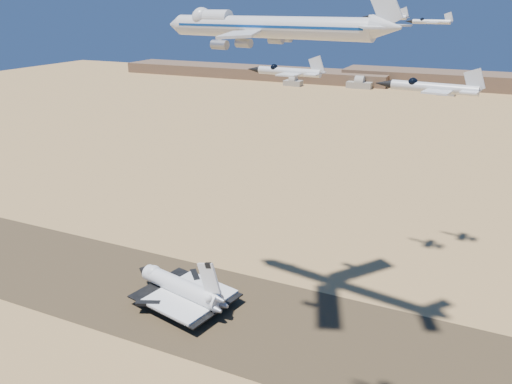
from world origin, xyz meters
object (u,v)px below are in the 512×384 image
at_px(crew_c, 187,322).
at_px(chase_jet_d, 430,22).
at_px(chase_jet_a, 287,71).
at_px(carrier_747, 260,27).
at_px(shuttle, 181,288).
at_px(chase_jet_c, 386,17).
at_px(chase_jet_b, 431,87).
at_px(crew_b, 181,319).
at_px(crew_a, 186,316).

height_order(crew_c, chase_jet_d, chase_jet_d).
bearing_deg(chase_jet_a, carrier_747, 124.15).
distance_m(shuttle, chase_jet_d, 126.26).
bearing_deg(crew_c, chase_jet_c, -57.36).
bearing_deg(chase_jet_b, crew_b, 160.92).
bearing_deg(chase_jet_c, chase_jet_a, -77.43).
bearing_deg(chase_jet_a, chase_jet_b, -11.78).
bearing_deg(chase_jet_b, carrier_747, 141.31).
xyz_separation_m(shuttle, crew_b, (5.83, -9.42, -4.43)).
bearing_deg(chase_jet_a, shuttle, 148.58).
height_order(crew_a, crew_b, crew_b).
height_order(shuttle, chase_jet_a, chase_jet_a).
bearing_deg(carrier_747, chase_jet_a, -51.26).
distance_m(shuttle, crew_b, 11.92).
bearing_deg(chase_jet_b, shuttle, 157.16).
xyz_separation_m(crew_a, chase_jet_a, (44.87, -29.99, 83.06)).
bearing_deg(chase_jet_d, carrier_747, -111.84).
distance_m(carrier_747, chase_jet_b, 74.57).
xyz_separation_m(chase_jet_a, chase_jet_b, (25.39, -7.49, -0.13)).
xyz_separation_m(carrier_747, chase_jet_b, (51.50, -53.63, -5.58)).
height_order(crew_c, chase_jet_b, chase_jet_b).
height_order(carrier_747, chase_jet_b, carrier_747).
xyz_separation_m(crew_c, chase_jet_c, (41.73, 66.59, 90.31)).
distance_m(crew_a, chase_jet_c, 118.87).
height_order(crew_a, crew_c, crew_a).
xyz_separation_m(chase_jet_c, chase_jet_d, (12.75, 13.53, -1.62)).
height_order(shuttle, crew_c, shuttle).
bearing_deg(crew_b, chase_jet_a, -151.03).
relative_size(crew_c, chase_jet_b, 0.10).
height_order(chase_jet_b, chase_jet_d, chase_jet_d).
xyz_separation_m(shuttle, chase_jet_d, (62.99, 69.87, 84.22)).
relative_size(chase_jet_b, chase_jet_c, 0.96).
bearing_deg(crew_c, shuttle, 14.42).
bearing_deg(chase_jet_c, shuttle, -119.73).
distance_m(crew_a, chase_jet_d, 130.49).
height_order(crew_b, chase_jet_c, chase_jet_c).
distance_m(carrier_747, chase_jet_d, 71.83).
distance_m(shuttle, carrier_747, 88.17).
bearing_deg(chase_jet_a, crew_c, 152.30).
bearing_deg(chase_jet_d, chase_jet_c, -123.27).
relative_size(crew_b, chase_jet_c, 0.10).
distance_m(chase_jet_c, chase_jet_d, 18.66).
distance_m(crew_c, chase_jet_a, 97.22).
bearing_deg(chase_jet_d, shuttle, -122.01).
xyz_separation_m(chase_jet_a, chase_jet_c, (-0.93, 93.61, 7.23)).
xyz_separation_m(shuttle, carrier_747, (25.07, 8.87, 84.06)).
bearing_deg(carrier_747, chase_jet_c, 71.30).
xyz_separation_m(carrier_747, chase_jet_a, (26.11, -46.14, -5.46)).
height_order(crew_b, crew_c, crew_b).
bearing_deg(shuttle, crew_a, -36.75).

